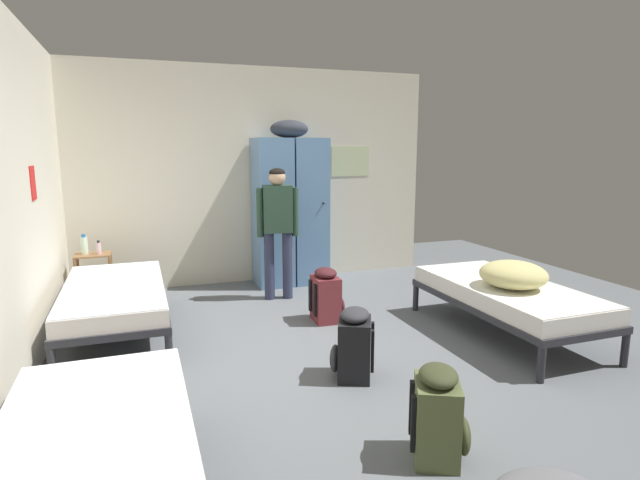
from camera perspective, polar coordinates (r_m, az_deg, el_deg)
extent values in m
plane|color=slate|center=(4.46, 1.19, -12.68)|extent=(8.58, 8.58, 0.00)
cube|color=beige|center=(6.72, -7.09, 7.04)|extent=(4.66, 0.06, 2.74)
cube|color=beige|center=(3.94, -31.83, 3.30)|extent=(0.06, 5.37, 2.74)
cube|color=beige|center=(7.08, 3.40, 8.74)|extent=(0.55, 0.01, 0.40)
cube|color=red|center=(4.85, -29.27, 5.54)|extent=(0.01, 0.20, 0.28)
cube|color=#5B84B2|center=(6.49, -5.29, 3.03)|extent=(0.44, 0.52, 1.85)
cylinder|color=black|center=(6.25, -3.60, 3.92)|extent=(0.02, 0.03, 0.02)
cube|color=#5B84B2|center=(6.62, -1.43, 3.21)|extent=(0.44, 0.52, 1.85)
cylinder|color=black|center=(6.39, 0.38, 4.09)|extent=(0.02, 0.03, 0.02)
ellipsoid|color=#333842|center=(6.50, -3.44, 12.21)|extent=(0.48, 0.36, 0.22)
cylinder|color=brown|center=(6.19, -25.44, -4.42)|extent=(0.03, 0.03, 0.55)
cylinder|color=brown|center=(6.16, -22.20, -4.25)|extent=(0.03, 0.03, 0.55)
cylinder|color=brown|center=(6.45, -25.21, -3.84)|extent=(0.03, 0.03, 0.55)
cylinder|color=brown|center=(6.43, -22.10, -3.67)|extent=(0.03, 0.03, 0.55)
cube|color=brown|center=(6.33, -23.68, -4.76)|extent=(0.38, 0.30, 0.02)
cube|color=brown|center=(6.25, -23.93, -1.50)|extent=(0.38, 0.30, 0.02)
cylinder|color=#28282D|center=(4.40, -27.64, -12.29)|extent=(0.06, 0.06, 0.28)
cylinder|color=#28282D|center=(4.35, -16.42, -11.74)|extent=(0.06, 0.06, 0.28)
cylinder|color=#28282D|center=(6.13, -25.38, -5.86)|extent=(0.06, 0.06, 0.28)
cylinder|color=#28282D|center=(6.10, -17.48, -5.41)|extent=(0.06, 0.06, 0.28)
cube|color=#28282D|center=(5.17, -21.82, -6.54)|extent=(0.90, 1.90, 0.06)
cube|color=silver|center=(5.15, -21.89, -5.47)|extent=(0.87, 1.84, 0.14)
cube|color=silver|center=(5.13, -21.95, -4.66)|extent=(0.86, 1.82, 0.01)
cylinder|color=#28282D|center=(3.64, -29.47, -17.23)|extent=(0.06, 0.06, 0.28)
cylinder|color=#28282D|center=(3.58, -15.55, -16.67)|extent=(0.06, 0.06, 0.28)
cube|color=#28282D|center=(2.71, -23.75, -22.64)|extent=(0.90, 1.90, 0.06)
cube|color=silver|center=(2.65, -23.92, -20.81)|extent=(0.87, 1.84, 0.14)
cube|color=silver|center=(2.62, -24.05, -19.40)|extent=(0.86, 1.82, 0.01)
cylinder|color=#28282D|center=(6.12, 17.43, -5.36)|extent=(0.06, 0.06, 0.28)
cylinder|color=#28282D|center=(5.66, 10.58, -6.31)|extent=(0.06, 0.06, 0.28)
cylinder|color=#28282D|center=(4.86, 30.76, -10.46)|extent=(0.06, 0.06, 0.28)
cylinder|color=#28282D|center=(4.27, 23.36, -12.61)|extent=(0.06, 0.06, 0.28)
cube|color=#28282D|center=(5.13, 19.96, -6.55)|extent=(0.90, 1.90, 0.06)
cube|color=silver|center=(5.10, 20.03, -5.47)|extent=(0.87, 1.84, 0.14)
cube|color=white|center=(5.08, 20.08, -4.66)|extent=(0.86, 1.82, 0.01)
ellipsoid|color=#D1C67F|center=(4.94, 20.67, -3.61)|extent=(0.58, 0.60, 0.24)
cylinder|color=#2D334C|center=(5.96, -3.64, -2.81)|extent=(0.11, 0.11, 0.78)
cylinder|color=#2D334C|center=(5.94, -5.65, -2.89)|extent=(0.11, 0.11, 0.78)
cube|color=#284233|center=(5.83, -4.74, 3.47)|extent=(0.35, 0.24, 0.54)
cylinder|color=#284233|center=(5.86, -2.78, 3.15)|extent=(0.08, 0.08, 0.55)
cylinder|color=#284233|center=(5.82, -6.70, 3.04)|extent=(0.08, 0.08, 0.55)
sphere|color=#DBAD89|center=(5.80, -4.79, 6.98)|extent=(0.19, 0.19, 0.19)
ellipsoid|color=black|center=(5.80, -4.80, 7.45)|extent=(0.18, 0.18, 0.11)
cylinder|color=silver|center=(6.25, -24.71, -0.58)|extent=(0.07, 0.07, 0.19)
cylinder|color=#2666B2|center=(6.24, -24.79, 0.44)|extent=(0.04, 0.04, 0.04)
cylinder|color=beige|center=(6.19, -23.36, -0.86)|extent=(0.05, 0.05, 0.13)
cylinder|color=black|center=(6.18, -23.41, -0.16)|extent=(0.03, 0.03, 0.03)
cube|color=black|center=(4.00, 3.87, -11.95)|extent=(0.35, 0.39, 0.46)
ellipsoid|color=#2D2D33|center=(4.04, 1.67, -12.98)|extent=(0.18, 0.25, 0.20)
ellipsoid|color=#2D2D33|center=(3.90, 3.92, -8.28)|extent=(0.32, 0.35, 0.10)
cube|color=black|center=(4.07, 5.85, -11.22)|extent=(0.04, 0.06, 0.32)
cube|color=black|center=(3.91, 5.85, -12.17)|extent=(0.04, 0.06, 0.32)
cube|color=#566038|center=(3.12, 12.81, -18.95)|extent=(0.36, 0.39, 0.46)
ellipsoid|color=#383D23|center=(3.18, 15.60, -20.19)|extent=(0.18, 0.25, 0.20)
ellipsoid|color=#383D23|center=(3.00, 13.02, -14.44)|extent=(0.32, 0.35, 0.10)
cube|color=black|center=(3.02, 10.31, -19.40)|extent=(0.04, 0.06, 0.32)
cube|color=black|center=(3.18, 10.11, -17.83)|extent=(0.04, 0.06, 0.32)
cube|color=maroon|center=(5.22, 0.62, -6.55)|extent=(0.25, 0.33, 0.46)
ellipsoid|color=#42191E|center=(5.29, 2.18, -7.27)|extent=(0.09, 0.24, 0.20)
ellipsoid|color=#42191E|center=(5.14, 0.62, -3.67)|extent=(0.23, 0.30, 0.10)
cube|color=black|center=(5.09, -0.53, -6.71)|extent=(0.03, 0.05, 0.32)
cube|color=black|center=(5.25, -1.09, -6.17)|extent=(0.03, 0.05, 0.32)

